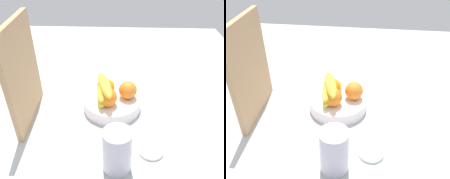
% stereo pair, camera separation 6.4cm
% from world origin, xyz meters
% --- Properties ---
extents(ground_plane, '(1.80, 1.40, 0.03)m').
position_xyz_m(ground_plane, '(0.00, 0.00, -0.01)').
color(ground_plane, '#B3B7B8').
extents(fruit_bowl, '(0.22, 0.22, 0.05)m').
position_xyz_m(fruit_bowl, '(-0.02, -0.01, 0.02)').
color(fruit_bowl, white).
rests_on(fruit_bowl, ground_plane).
extents(orange_front_left, '(0.07, 0.07, 0.07)m').
position_xyz_m(orange_front_left, '(-0.01, -0.07, 0.08)').
color(orange_front_left, orange).
rests_on(orange_front_left, fruit_bowl).
extents(orange_front_right, '(0.07, 0.07, 0.07)m').
position_xyz_m(orange_front_right, '(0.00, 0.01, 0.08)').
color(orange_front_right, orange).
rests_on(orange_front_right, fruit_bowl).
extents(orange_center, '(0.07, 0.07, 0.07)m').
position_xyz_m(orange_center, '(-0.06, -0.00, 0.08)').
color(orange_center, orange).
rests_on(orange_center, fruit_bowl).
extents(banana_bunch, '(0.18, 0.09, 0.08)m').
position_xyz_m(banana_bunch, '(-0.02, 0.01, 0.09)').
color(banana_bunch, yellow).
rests_on(banana_bunch, fruit_bowl).
extents(cutting_board, '(0.28, 0.03, 0.36)m').
position_xyz_m(cutting_board, '(-0.08, 0.29, 0.18)').
color(cutting_board, tan).
rests_on(cutting_board, ground_plane).
extents(thermos_tumbler, '(0.08, 0.08, 0.14)m').
position_xyz_m(thermos_tumbler, '(-0.31, -0.04, 0.07)').
color(thermos_tumbler, '#B5B3C5').
rests_on(thermos_tumbler, ground_plane).
extents(jar_lid, '(0.08, 0.08, 0.01)m').
position_xyz_m(jar_lid, '(-0.24, -0.15, 0.01)').
color(jar_lid, white).
rests_on(jar_lid, ground_plane).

